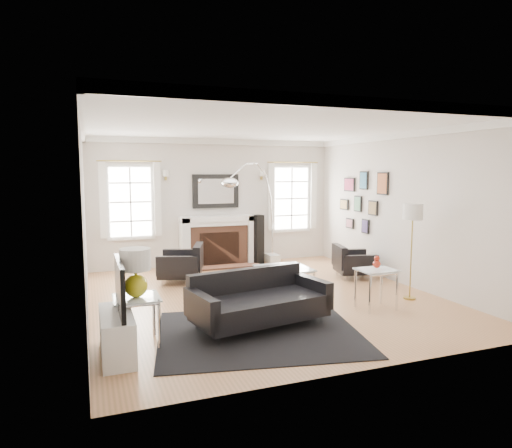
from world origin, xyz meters
name	(u,v)px	position (x,y,z in m)	size (l,w,h in m)	color
floor	(264,297)	(0.00, 0.00, 0.00)	(6.00, 6.00, 0.00)	#A67445
back_wall	(215,202)	(0.00, 3.00, 1.40)	(5.50, 0.04, 2.80)	beige
front_wall	(372,238)	(0.00, -3.00, 1.40)	(5.50, 0.04, 2.80)	beige
left_wall	(84,220)	(-2.75, 0.00, 1.40)	(0.04, 6.00, 2.80)	beige
right_wall	(403,209)	(2.75, 0.00, 1.40)	(0.04, 6.00, 2.80)	beige
ceiling	(264,126)	(0.00, 0.00, 2.80)	(5.50, 6.00, 0.02)	white
crown_molding	(264,130)	(0.00, 0.00, 2.74)	(5.50, 6.00, 0.12)	white
fireplace	(218,241)	(0.00, 2.79, 0.54)	(1.70, 0.69, 1.11)	white
mantel_mirror	(216,191)	(0.00, 2.95, 1.65)	(1.05, 0.07, 0.75)	black
window_left	(130,202)	(-1.85, 2.95, 1.46)	(1.24, 0.15, 1.62)	white
window_right	(291,198)	(1.85, 2.95, 1.46)	(1.24, 0.15, 1.62)	white
gallery_wall	(362,198)	(2.72, 1.30, 1.53)	(0.04, 1.73, 1.29)	black
tv_unit	(117,328)	(-2.44, -1.70, 0.33)	(0.35, 1.00, 1.09)	white
area_rug	(259,333)	(-0.69, -1.58, 0.01)	(2.55, 2.13, 0.01)	black
sofa	(257,302)	(-0.60, -1.28, 0.33)	(1.97, 1.17, 0.60)	black
armchair_left	(183,265)	(-1.04, 1.53, 0.33)	(1.01, 1.07, 0.59)	black
armchair_right	(352,263)	(2.15, 0.73, 0.30)	(0.87, 0.93, 0.53)	black
coffee_table	(284,269)	(0.53, 0.38, 0.36)	(0.87, 0.87, 0.39)	silver
side_table_left	(137,306)	(-2.20, -1.44, 0.48)	(0.54, 0.54, 0.59)	silver
nesting_table	(376,277)	(1.36, -1.19, 0.49)	(0.56, 0.47, 0.61)	silver
gourd_lamp	(136,269)	(-2.20, -1.44, 0.93)	(0.36, 0.36, 0.58)	gold
orange_vase	(377,263)	(1.36, -1.19, 0.71)	(0.12, 0.12, 0.19)	#B12916
arc_floor_lamp	(253,210)	(0.55, 2.06, 1.28)	(1.67, 1.54, 2.36)	white
stick_floor_lamp	(413,217)	(2.20, -0.94, 1.36)	(0.32, 0.32, 1.57)	#A58B39
speaker_tower	(257,240)	(0.88, 2.65, 0.56)	(0.22, 0.22, 1.11)	black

